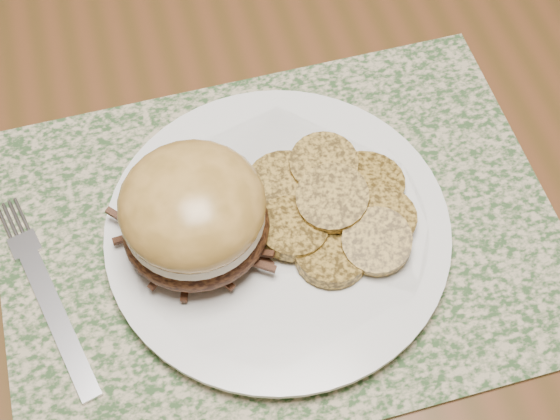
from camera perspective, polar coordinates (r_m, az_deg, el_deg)
The scene contains 6 objects.
ground at distance 1.41m, azimuth -12.00°, elevation -11.37°, with size 3.50×3.50×0.00m, color brown.
placemat at distance 0.64m, azimuth 0.03°, elevation -1.88°, with size 0.45×0.33×0.00m, color #304F28.
dinner_plate at distance 0.63m, azimuth -0.16°, elevation -1.55°, with size 0.26×0.26×0.02m, color white.
pork_sandwich at distance 0.58m, azimuth -6.33°, elevation -0.33°, with size 0.11×0.11×0.09m.
roasted_potatoes at distance 0.62m, azimuth 3.99°, elevation 0.24°, with size 0.14×0.15×0.03m.
fork at distance 0.64m, azimuth -16.75°, elevation -5.83°, with size 0.06×0.19×0.00m.
Camera 1 is at (0.16, -0.50, 1.31)m, focal length 50.00 mm.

